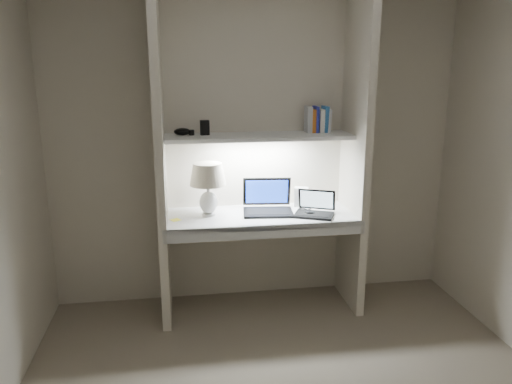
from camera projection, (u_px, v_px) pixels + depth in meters
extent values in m
cube|color=beige|center=(255.00, 146.00, 3.94)|extent=(3.20, 0.01, 2.50)
cube|color=beige|center=(160.00, 155.00, 3.57)|extent=(0.06, 0.55, 2.50)
cube|color=beige|center=(356.00, 149.00, 3.78)|extent=(0.06, 0.55, 2.50)
cube|color=white|center=(261.00, 217.00, 3.80)|extent=(1.40, 0.55, 0.04)
cube|color=silver|center=(266.00, 231.00, 3.56)|extent=(1.46, 0.03, 0.10)
cube|color=silver|center=(259.00, 137.00, 3.74)|extent=(1.40, 0.36, 0.03)
cube|color=white|center=(259.00, 140.00, 3.74)|extent=(0.60, 0.04, 0.02)
cylinder|color=white|center=(209.00, 214.00, 3.77)|extent=(0.10, 0.10, 0.02)
ellipsoid|color=white|center=(208.00, 202.00, 3.74)|extent=(0.14, 0.14, 0.17)
cylinder|color=white|center=(208.00, 190.00, 3.72)|extent=(0.02, 0.02, 0.07)
sphere|color=#FFD899|center=(208.00, 180.00, 3.70)|extent=(0.04, 0.04, 0.04)
cube|color=black|center=(268.00, 212.00, 3.81)|extent=(0.40, 0.30, 0.02)
cube|color=black|center=(268.00, 211.00, 3.80)|extent=(0.33, 0.21, 0.00)
cube|color=black|center=(267.00, 191.00, 3.93)|extent=(0.38, 0.11, 0.23)
cube|color=blue|center=(267.00, 192.00, 3.92)|extent=(0.33, 0.09, 0.19)
cube|color=black|center=(314.00, 215.00, 3.74)|extent=(0.34, 0.29, 0.02)
cube|color=black|center=(314.00, 214.00, 3.74)|extent=(0.28, 0.22, 0.00)
cube|color=black|center=(317.00, 199.00, 3.83)|extent=(0.28, 0.17, 0.16)
cube|color=#C8E8F6|center=(317.00, 200.00, 3.83)|extent=(0.24, 0.14, 0.13)
cube|color=silver|center=(302.00, 197.00, 3.99)|extent=(0.13, 0.11, 0.15)
ellipsoid|color=black|center=(310.00, 214.00, 3.76)|extent=(0.09, 0.06, 0.03)
torus|color=black|center=(305.00, 209.00, 3.92)|extent=(0.11, 0.11, 0.01)
cube|color=#F9F534|center=(176.00, 220.00, 3.65)|extent=(0.09, 0.09, 0.00)
cube|color=silver|center=(328.00, 120.00, 3.87)|extent=(0.03, 0.13, 0.18)
cube|color=#265D9A|center=(325.00, 119.00, 3.86)|extent=(0.04, 0.13, 0.20)
cube|color=white|center=(320.00, 121.00, 3.86)|extent=(0.04, 0.13, 0.18)
cube|color=#2A33B8|center=(316.00, 119.00, 3.85)|extent=(0.02, 0.13, 0.20)
cube|color=#CB6A1C|center=(312.00, 121.00, 3.85)|extent=(0.03, 0.13, 0.18)
cube|color=silver|center=(308.00, 119.00, 3.85)|extent=(0.04, 0.13, 0.20)
cube|color=black|center=(205.00, 128.00, 3.71)|extent=(0.07, 0.05, 0.11)
ellipsoid|color=black|center=(182.00, 132.00, 3.69)|extent=(0.13, 0.09, 0.05)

